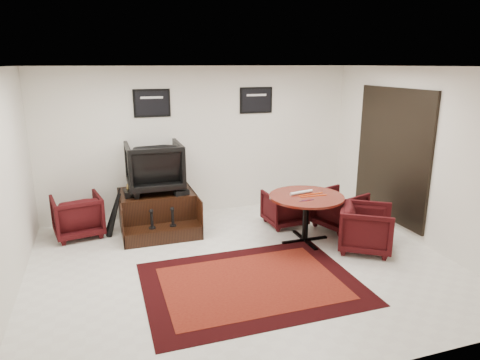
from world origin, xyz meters
The scene contains 16 objects.
ground centered at (0.00, 0.00, 0.00)m, with size 6.00×6.00×0.00m, color white.
room_shell centered at (0.41, 0.12, 1.79)m, with size 6.02×5.02×2.81m.
area_rug centered at (-0.08, -0.57, 0.01)m, with size 2.82×2.11×0.01m.
shine_podium centered at (-0.98, 1.82, 0.31)m, with size 1.29×1.32×0.66m.
shine_chair centered at (-0.98, 1.96, 1.14)m, with size 0.94×0.88×0.96m, color black.
shoes_pair centered at (-1.41, 1.77, 0.71)m, with size 0.23×0.29×0.10m.
polish_kit centered at (-0.59, 1.58, 0.70)m, with size 0.25×0.17×0.08m, color black.
umbrella_black centered at (-1.71, 1.69, 0.39)m, with size 0.29×0.11×0.78m, color black, non-canonical shape.
umbrella_hooked centered at (-1.72, 1.83, 0.42)m, with size 0.31×0.12×0.83m, color black, non-canonical shape.
armchair_side centered at (-2.31, 1.92, 0.39)m, with size 0.76×0.71×0.78m, color black.
meeting_table centered at (1.24, 0.49, 0.69)m, with size 1.20×1.20×0.79m.
table_chair_back centered at (1.23, 1.29, 0.35)m, with size 0.68×0.63×0.70m, color black.
table_chair_window centered at (2.09, 0.85, 0.38)m, with size 0.73×0.69×0.76m, color black.
table_chair_corner centered at (1.98, -0.12, 0.40)m, with size 0.77×0.72×0.79m, color black.
paper_roll centered at (1.20, 0.60, 0.81)m, with size 0.05×0.05×0.42m, color silver.
table_clutter centered at (1.30, 0.44, 0.79)m, with size 0.57×0.32×0.01m.
Camera 1 is at (-1.84, -5.40, 2.84)m, focal length 32.00 mm.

